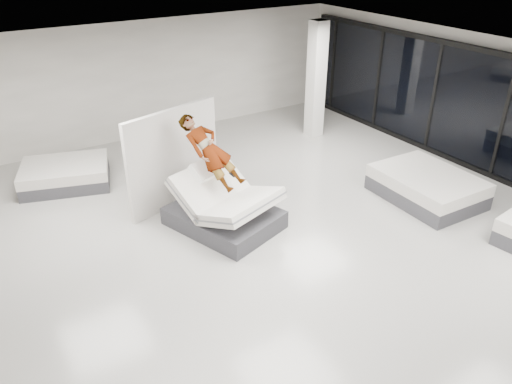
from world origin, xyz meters
TOP-DOWN VIEW (x-y plane):
  - room at (0.00, 0.00)m, footprint 14.00×14.04m
  - hero_bed at (-0.60, 1.45)m, footprint 2.12×2.45m
  - person at (-0.70, 1.75)m, footprint 1.08×1.66m
  - remote at (-0.38, 1.49)m, footprint 0.09×0.15m
  - divider_panel at (-1.02, 2.84)m, footprint 2.28×0.76m
  - flat_bed_right_far at (3.72, 0.10)m, footprint 1.69×2.21m
  - flat_bed_left_far at (-2.85, 5.01)m, footprint 2.25×1.94m
  - column at (4.00, 4.50)m, footprint 0.40×0.40m
  - storefront_glazing at (5.90, 0.00)m, footprint 0.12×13.40m

SIDE VIEW (x-z plane):
  - flat_bed_left_far at x=-2.85m, z-range 0.00..0.53m
  - flat_bed_right_far at x=3.72m, z-range 0.00..0.60m
  - hero_bed at x=-0.60m, z-range -0.24..1.05m
  - divider_panel at x=-1.02m, z-range 0.00..2.13m
  - remote at x=-0.38m, z-range 1.04..1.11m
  - person at x=-0.70m, z-range 0.56..2.01m
  - storefront_glazing at x=5.90m, z-range -0.01..2.91m
  - room at x=0.00m, z-range 0.00..3.20m
  - column at x=4.00m, z-range 0.00..3.20m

